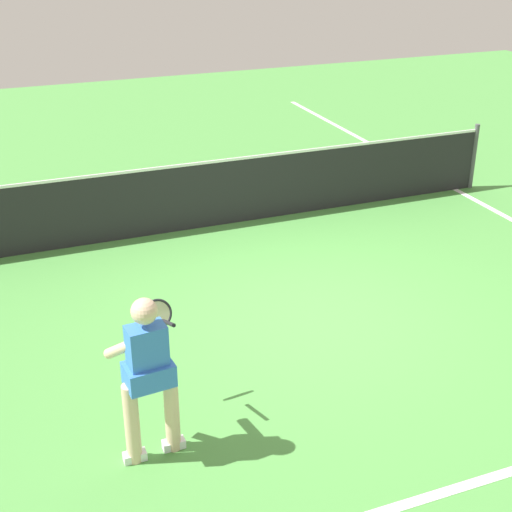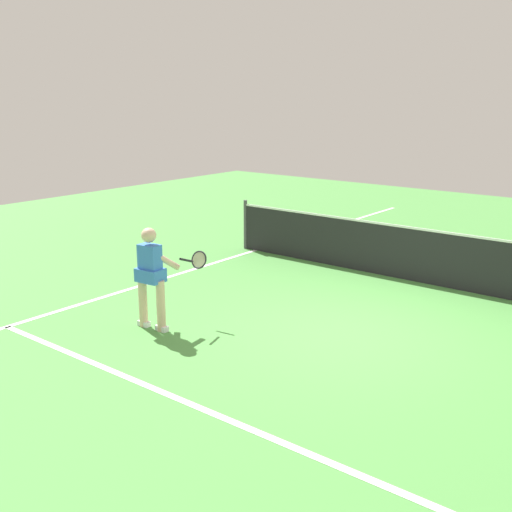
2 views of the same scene
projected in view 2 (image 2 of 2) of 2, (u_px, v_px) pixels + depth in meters
The scene contains 5 objects.
ground_plane at pixel (348, 331), 9.19m from camera, with size 28.23×28.23×0.00m, color #4C9342.
service_line_marking at pixel (208, 411), 6.88m from camera, with size 8.28×0.10×0.01m, color white.
sideline_left_marking at pixel (157, 281), 11.68m from camera, with size 0.10×19.72×0.01m, color white.
court_net at pixel (432, 257), 11.33m from camera, with size 8.96×0.08×1.11m.
tennis_player at pixel (152, 274), 9.12m from camera, with size 0.74×0.98×1.55m.
Camera 2 is at (4.29, -7.58, 3.43)m, focal length 43.40 mm.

